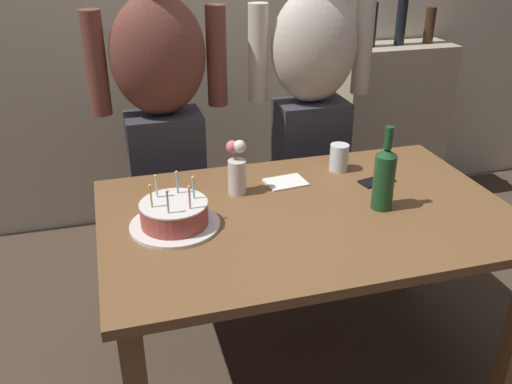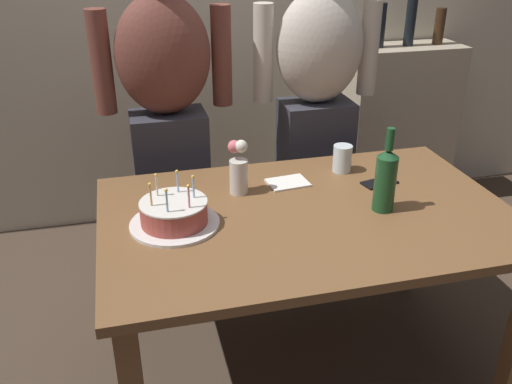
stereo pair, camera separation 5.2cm
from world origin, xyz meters
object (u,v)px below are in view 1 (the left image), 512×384
at_px(person_man_bearded, 163,124).
at_px(person_woman_cardigan, 311,110).
at_px(water_glass_near, 339,157).
at_px(wine_bottle, 384,177).
at_px(napkin_stack, 286,182).
at_px(cell_phone, 377,181).
at_px(flower_vase, 237,169).
at_px(birthday_cake, 174,215).

distance_m(person_man_bearded, person_woman_cardigan, 0.71).
relative_size(water_glass_near, wine_bottle, 0.36).
bearing_deg(napkin_stack, wine_bottle, -47.35).
xyz_separation_m(water_glass_near, napkin_stack, (-0.26, -0.07, -0.05)).
bearing_deg(wine_bottle, napkin_stack, 132.65).
relative_size(wine_bottle, napkin_stack, 1.99).
relative_size(cell_phone, flower_vase, 0.66).
bearing_deg(person_man_bearded, cell_phone, 144.04).
relative_size(birthday_cake, wine_bottle, 0.99).
height_order(water_glass_near, wine_bottle, wine_bottle).
bearing_deg(person_woman_cardigan, cell_phone, 97.25).
distance_m(wine_bottle, flower_vase, 0.55).
relative_size(water_glass_near, flower_vase, 0.53).
xyz_separation_m(napkin_stack, person_man_bearded, (-0.42, 0.48, 0.13)).
bearing_deg(person_man_bearded, person_woman_cardigan, -180.00).
height_order(birthday_cake, person_man_bearded, person_man_bearded).
bearing_deg(person_woman_cardigan, birthday_cake, 42.48).
bearing_deg(water_glass_near, wine_bottle, -87.70).
distance_m(birthday_cake, water_glass_near, 0.80).
bearing_deg(flower_vase, person_woman_cardigan, 45.51).
height_order(wine_bottle, flower_vase, wine_bottle).
xyz_separation_m(wine_bottle, person_woman_cardigan, (0.02, 0.77, 0.01)).
bearing_deg(birthday_cake, napkin_stack, 25.31).
xyz_separation_m(cell_phone, person_woman_cardigan, (-0.07, 0.57, 0.13)).
distance_m(birthday_cake, person_man_bearded, 0.71).
height_order(water_glass_near, napkin_stack, water_glass_near).
relative_size(napkin_stack, person_man_bearded, 0.10).
distance_m(flower_vase, person_man_bearded, 0.55).
xyz_separation_m(water_glass_near, wine_bottle, (0.01, -0.36, 0.07)).
height_order(birthday_cake, water_glass_near, birthday_cake).
height_order(cell_phone, person_woman_cardigan, person_woman_cardigan).
distance_m(wine_bottle, person_woman_cardigan, 0.77).
xyz_separation_m(wine_bottle, flower_vase, (-0.48, 0.27, -0.03)).
xyz_separation_m(cell_phone, flower_vase, (-0.57, 0.06, 0.10)).
xyz_separation_m(wine_bottle, cell_phone, (0.09, 0.21, -0.12)).
bearing_deg(flower_vase, person_man_bearded, 112.88).
bearing_deg(wine_bottle, birthday_cake, 174.87).
height_order(wine_bottle, person_man_bearded, person_man_bearded).
relative_size(cell_phone, person_man_bearded, 0.09).
distance_m(wine_bottle, napkin_stack, 0.42).
distance_m(birthday_cake, wine_bottle, 0.76).
distance_m(birthday_cake, cell_phone, 0.86).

